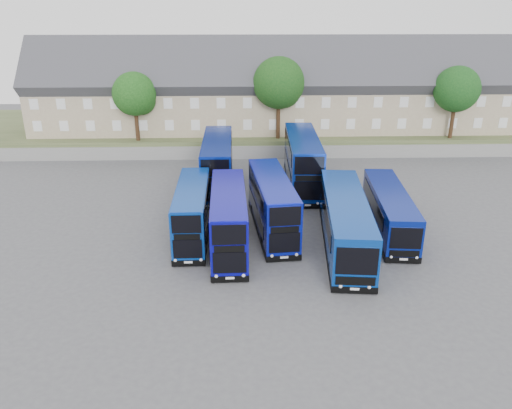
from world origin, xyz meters
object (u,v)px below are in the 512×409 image
at_px(dd_front_left, 192,213).
at_px(tree_west, 136,95).
at_px(dd_front_mid, 229,220).
at_px(coach_east_a, 345,223).
at_px(tree_far, 482,79).
at_px(tree_east, 458,91).
at_px(tree_mid, 280,85).

height_order(dd_front_left, tree_west, tree_west).
bearing_deg(dd_front_mid, coach_east_a, -2.53).
height_order(dd_front_mid, tree_far, tree_far).
xyz_separation_m(tree_west, tree_east, (36.00, 0.00, 0.34)).
bearing_deg(tree_east, tree_mid, 178.57).
height_order(dd_front_mid, tree_mid, tree_mid).
xyz_separation_m(coach_east_a, tree_mid, (-2.92, 24.20, 6.27)).
distance_m(dd_front_mid, tree_far, 44.16).
bearing_deg(tree_mid, dd_front_left, -110.05).
xyz_separation_m(dd_front_left, tree_mid, (8.12, 22.25, 6.16)).
xyz_separation_m(coach_east_a, tree_far, (23.08, 30.70, 5.93)).
height_order(coach_east_a, tree_west, tree_west).
xyz_separation_m(dd_front_left, dd_front_mid, (2.74, -1.81, 0.14)).
distance_m(tree_west, tree_far, 42.58).
height_order(tree_west, tree_mid, tree_mid).
height_order(dd_front_left, tree_far, tree_far).
bearing_deg(tree_east, tree_west, -180.00).
height_order(dd_front_left, tree_east, tree_east).
bearing_deg(coach_east_a, tree_far, 58.66).
bearing_deg(tree_east, dd_front_left, -142.29).
relative_size(tree_mid, tree_far, 1.06).
distance_m(coach_east_a, tree_mid, 25.17).
distance_m(dd_front_left, coach_east_a, 11.21).
relative_size(dd_front_left, tree_east, 1.21).
relative_size(dd_front_left, coach_east_a, 0.73).
distance_m(tree_east, tree_far, 9.23).
relative_size(dd_front_mid, tree_mid, 1.15).
bearing_deg(coach_east_a, tree_mid, 102.47).
bearing_deg(dd_front_left, coach_east_a, -11.00).
xyz_separation_m(dd_front_mid, tree_far, (31.38, 30.56, 5.67)).
relative_size(dd_front_mid, tree_far, 1.22).
distance_m(dd_front_left, tree_mid, 24.47).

